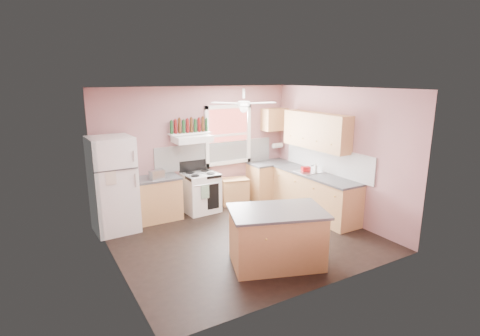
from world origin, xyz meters
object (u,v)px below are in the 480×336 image
toaster (157,175)px  stove (201,192)px  refrigerator (113,185)px  island (277,238)px  cart (235,191)px

toaster → stove: bearing=-7.2°
refrigerator → island: bearing=-56.7°
toaster → stove: size_ratio=0.33×
toaster → cart: bearing=-7.9°
cart → island: bearing=-93.2°
refrigerator → toaster: (0.87, 0.04, 0.08)m
refrigerator → toaster: refrigerator is taller
stove → refrigerator: bearing=-179.2°
refrigerator → toaster: bearing=0.4°
stove → cart: bearing=0.8°
refrigerator → cart: size_ratio=3.02×
refrigerator → toaster: 0.87m
refrigerator → island: refrigerator is taller
island → cart: bearing=93.0°
cart → island: size_ratio=0.44×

